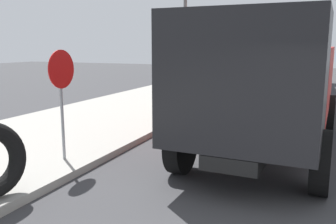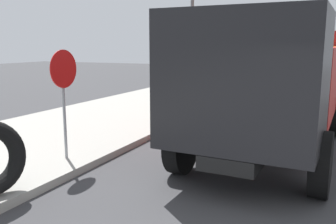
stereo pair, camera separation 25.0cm
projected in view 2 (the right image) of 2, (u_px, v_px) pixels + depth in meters
name	position (u px, v px, depth m)	size (l,w,h in m)	color
stop_sign	(64.00, 84.00, 7.31)	(0.76, 0.08, 2.22)	gray
dump_truck_red	(272.00, 83.00, 8.14)	(7.08, 2.99, 3.00)	red
dump_truck_orange	(301.00, 67.00, 13.91)	(7.06, 2.94, 3.00)	orange
dump_truck_blue	(305.00, 59.00, 21.91)	(7.10, 3.05, 3.00)	#1E3899
street_light_pole	(192.00, 30.00, 12.90)	(0.12, 0.12, 5.67)	#595B5E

